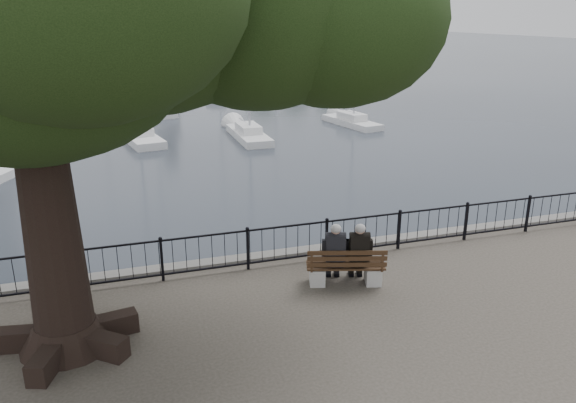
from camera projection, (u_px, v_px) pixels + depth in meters
name	position (u px, v px, depth m)	size (l,w,h in m)	color
harbor	(282.00, 273.00, 14.32)	(260.00, 260.00, 1.20)	#605D59
railing	(288.00, 242.00, 13.53)	(22.06, 0.06, 1.00)	black
bench	(346.00, 271.00, 12.56)	(1.82, 1.01, 0.92)	#9B9892
person_left	(335.00, 255.00, 12.54)	(0.56, 0.79, 1.46)	black
person_right	(358.00, 255.00, 12.55)	(0.56, 0.79, 1.46)	black
lion_monument	(164.00, 61.00, 56.71)	(6.14, 6.14, 9.02)	#605D59
sailboat_b	(139.00, 135.00, 31.52)	(2.57, 5.87, 11.32)	silver
sailboat_c	(249.00, 133.00, 32.06)	(1.54, 5.46, 11.24)	silver
sailboat_d	(352.00, 121.00, 35.93)	(2.25, 5.20, 9.02)	silver
sailboat_f	(155.00, 109.00, 40.08)	(2.70, 5.48, 11.14)	silver
sailboat_g	(219.00, 95.00, 47.16)	(3.15, 5.94, 10.89)	silver
sailboat_h	(100.00, 90.00, 49.93)	(2.15, 5.63, 12.67)	silver
sailboat_i	(275.00, 95.00, 47.45)	(3.09, 4.98, 8.80)	silver
far_shore	(293.00, 32.00, 89.64)	(30.00, 8.60, 9.18)	#39342D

